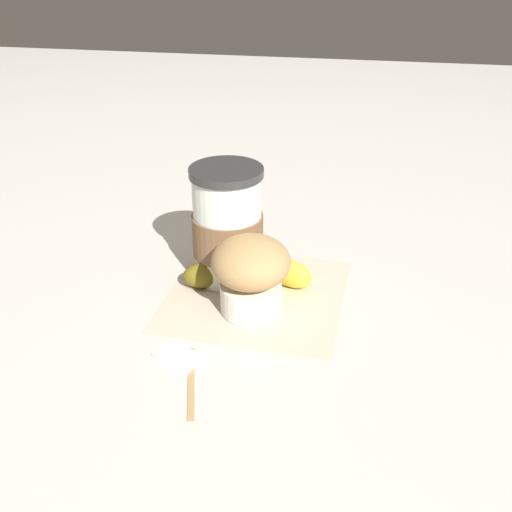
# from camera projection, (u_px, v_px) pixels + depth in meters

# --- Properties ---
(ground_plane) EXTENTS (3.00, 3.00, 0.00)m
(ground_plane) POSITION_uv_depth(u_px,v_px,m) (256.00, 295.00, 0.75)
(ground_plane) COLOR beige
(paper_napkin) EXTENTS (0.23, 0.23, 0.00)m
(paper_napkin) POSITION_uv_depth(u_px,v_px,m) (256.00, 295.00, 0.75)
(paper_napkin) COLOR beige
(paper_napkin) RESTS_ON ground_plane
(coffee_cup) EXTENTS (0.09, 0.09, 0.15)m
(coffee_cup) POSITION_uv_depth(u_px,v_px,m) (228.00, 227.00, 0.75)
(coffee_cup) COLOR silver
(coffee_cup) RESTS_ON paper_napkin
(muffin) EXTENTS (0.09, 0.09, 0.10)m
(muffin) POSITION_uv_depth(u_px,v_px,m) (250.00, 272.00, 0.69)
(muffin) COLOR white
(muffin) RESTS_ON paper_napkin
(banana) EXTENTS (0.17, 0.07, 0.04)m
(banana) POSITION_uv_depth(u_px,v_px,m) (249.00, 273.00, 0.76)
(banana) COLOR yellow
(banana) RESTS_ON paper_napkin
(sugar_packet) EXTENTS (0.06, 0.05, 0.01)m
(sugar_packet) POSITION_uv_depth(u_px,v_px,m) (179.00, 355.00, 0.64)
(sugar_packet) COLOR white
(sugar_packet) RESTS_ON ground_plane
(wooden_stirrer) EXTENTS (0.04, 0.11, 0.00)m
(wooden_stirrer) POSITION_uv_depth(u_px,v_px,m) (191.00, 382.00, 0.61)
(wooden_stirrer) COLOR tan
(wooden_stirrer) RESTS_ON ground_plane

